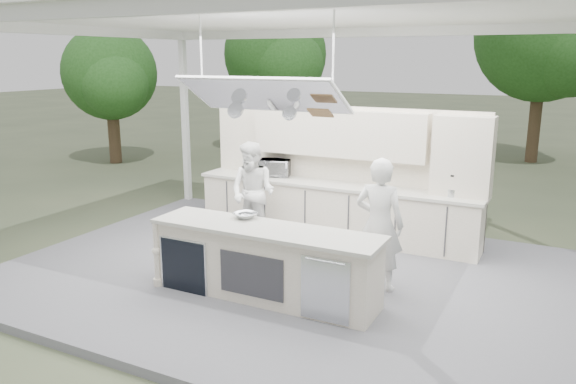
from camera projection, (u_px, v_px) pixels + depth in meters
The scene contains 12 objects.
ground at pixel (284, 279), 8.29m from camera, with size 90.00×90.00×0.00m, color #4E553B.
stage_deck at pixel (284, 275), 8.28m from camera, with size 8.00×6.00×0.12m, color #59585D.
tent at pixel (283, 17), 7.41m from camera, with size 8.20×6.20×3.86m.
demo_island at pixel (263, 262), 7.29m from camera, with size 3.10×0.79×0.95m.
back_counter at pixel (334, 210), 9.80m from camera, with size 5.08×0.72×0.95m.
back_wall_unit at pixel (364, 155), 9.56m from camera, with size 5.05×0.48×2.25m.
tree_cluster at pixel (436, 54), 16.06m from camera, with size 19.55×9.40×5.85m.
head_chef at pixel (379, 224), 7.46m from camera, with size 0.66×0.43×1.81m, color white.
sous_chef at pixel (253, 193), 9.42m from camera, with size 0.83×0.65×1.71m, color white.
toaster_oven at pixel (275, 168), 10.26m from camera, with size 0.56×0.38×0.31m, color silver.
bowl_large at pixel (245, 215), 7.58m from camera, with size 0.31×0.31×0.08m, color silver.
bowl_small at pixel (246, 216), 7.58m from camera, with size 0.21×0.21×0.07m, color #B5B8BC.
Camera 1 is at (3.58, -6.89, 3.19)m, focal length 35.00 mm.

